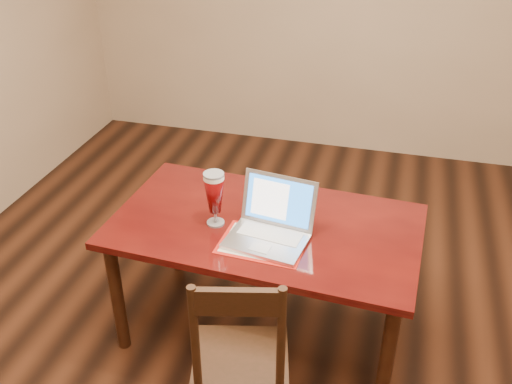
# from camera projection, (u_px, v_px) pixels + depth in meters

# --- Properties ---
(ground) EXTENTS (5.00, 5.00, 0.00)m
(ground) POSITION_uv_depth(u_px,v_px,m) (280.00, 353.00, 2.97)
(ground) COLOR black
(ground) RESTS_ON ground
(room_shell) EXTENTS (4.51, 5.01, 2.71)m
(room_shell) POSITION_uv_depth(u_px,v_px,m) (291.00, 6.00, 2.06)
(room_shell) COLOR tan
(room_shell) RESTS_ON ground
(dining_table) EXTENTS (1.52, 0.91, 0.97)m
(dining_table) POSITION_uv_depth(u_px,v_px,m) (264.00, 236.00, 2.79)
(dining_table) COLOR #4D0E0A
(dining_table) RESTS_ON ground
(dining_chair) EXTENTS (0.48, 0.46, 0.94)m
(dining_chair) POSITION_uv_depth(u_px,v_px,m) (240.00, 362.00, 2.34)
(dining_chair) COLOR black
(dining_chair) RESTS_ON ground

